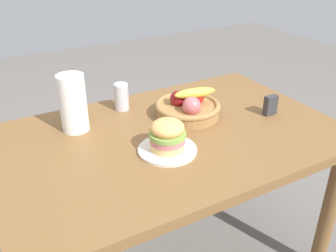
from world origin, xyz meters
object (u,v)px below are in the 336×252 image
object	(u,v)px
plate	(167,150)
paper_towel_roll	(73,103)
fruit_basket	(188,107)
soda_can	(121,97)
napkin_holder	(270,105)
sandwich	(167,135)

from	to	relation	value
plate	paper_towel_roll	size ratio (longest dim) A/B	0.93
plate	paper_towel_roll	xyz separation A→B (m)	(-0.25, 0.34, 0.11)
fruit_basket	soda_can	bearing A→B (deg)	137.49
soda_can	napkin_holder	bearing A→B (deg)	-34.08
plate	napkin_holder	xyz separation A→B (m)	(0.56, 0.05, 0.04)
plate	paper_towel_roll	distance (m)	0.43
plate	sandwich	world-z (taller)	sandwich
plate	soda_can	world-z (taller)	soda_can
plate	paper_towel_roll	world-z (taller)	paper_towel_roll
plate	fruit_basket	bearing A→B (deg)	43.65
sandwich	paper_towel_roll	xyz separation A→B (m)	(-0.25, 0.34, 0.05)
plate	fruit_basket	world-z (taller)	fruit_basket
napkin_holder	plate	bearing A→B (deg)	-175.46
plate	napkin_holder	bearing A→B (deg)	5.17
fruit_basket	napkin_holder	world-z (taller)	fruit_basket
soda_can	napkin_holder	xyz separation A→B (m)	(0.56, -0.38, -0.02)
sandwich	paper_towel_roll	size ratio (longest dim) A/B	0.58
soda_can	paper_towel_roll	world-z (taller)	paper_towel_roll
sandwich	soda_can	distance (m)	0.43
plate	napkin_holder	distance (m)	0.56
sandwich	napkin_holder	size ratio (longest dim) A/B	1.54
sandwich	fruit_basket	size ratio (longest dim) A/B	0.48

